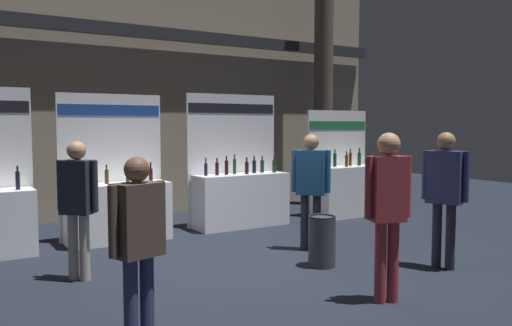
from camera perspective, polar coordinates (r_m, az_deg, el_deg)
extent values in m
plane|color=black|center=(7.27, -0.85, -11.03)|extent=(24.97, 24.97, 0.00)
cube|color=gray|center=(11.44, -13.43, 11.90)|extent=(12.49, 0.25, 6.93)
cube|color=#2D2D33|center=(11.21, -12.95, 13.86)|extent=(12.49, 0.20, 0.24)
cylinder|color=#51473D|center=(12.64, 7.40, 10.39)|extent=(0.45, 0.45, 6.56)
cylinder|color=black|center=(8.34, -24.61, -1.75)|extent=(0.06, 0.06, 0.27)
cylinder|color=black|center=(8.32, -24.64, -0.62)|extent=(0.03, 0.03, 0.06)
cylinder|color=black|center=(8.32, -24.65, -0.35)|extent=(0.03, 0.03, 0.02)
cube|color=white|center=(8.84, -14.81, -5.25)|extent=(1.65, 0.60, 0.96)
cube|color=white|center=(9.08, -15.53, -0.36)|extent=(1.74, 0.04, 2.42)
cube|color=navy|center=(9.03, -15.60, 5.59)|extent=(1.69, 0.01, 0.18)
cylinder|color=black|center=(8.54, -18.33, -1.48)|extent=(0.06, 0.06, 0.28)
cylinder|color=black|center=(8.52, -18.36, -0.29)|extent=(0.03, 0.03, 0.08)
cylinder|color=gold|center=(8.52, -18.36, 0.03)|extent=(0.03, 0.03, 0.02)
cylinder|color=#472D14|center=(8.75, -16.02, -1.46)|extent=(0.06, 0.06, 0.23)
cylinder|color=#472D14|center=(8.73, -16.04, -0.50)|extent=(0.03, 0.03, 0.07)
cylinder|color=black|center=(8.73, -16.04, -0.23)|extent=(0.03, 0.03, 0.02)
cylinder|color=#19381E|center=(8.86, -13.84, -1.36)|extent=(0.07, 0.07, 0.22)
cylinder|color=#19381E|center=(8.85, -13.86, -0.39)|extent=(0.03, 0.03, 0.08)
cylinder|color=black|center=(8.85, -13.86, -0.09)|extent=(0.03, 0.03, 0.02)
cylinder|color=black|center=(8.92, -11.44, -1.30)|extent=(0.07, 0.07, 0.22)
cylinder|color=black|center=(8.90, -11.45, -0.32)|extent=(0.03, 0.03, 0.09)
cylinder|color=black|center=(8.90, -11.46, 0.02)|extent=(0.03, 0.03, 0.02)
cube|color=white|center=(9.81, -1.63, -4.09)|extent=(1.80, 0.60, 0.99)
cube|color=white|center=(10.02, -2.61, 0.39)|extent=(1.89, 0.04, 2.49)
cube|color=black|center=(9.98, -2.57, 5.98)|extent=(1.84, 0.01, 0.18)
cylinder|color=black|center=(9.45, -5.51, -0.72)|extent=(0.06, 0.06, 0.22)
cylinder|color=black|center=(9.44, -5.52, 0.22)|extent=(0.03, 0.03, 0.09)
cylinder|color=red|center=(9.43, -5.52, 0.54)|extent=(0.03, 0.03, 0.02)
cylinder|color=black|center=(9.51, -4.29, -0.64)|extent=(0.07, 0.07, 0.23)
cylinder|color=black|center=(9.50, -4.29, 0.25)|extent=(0.03, 0.03, 0.07)
cylinder|color=black|center=(9.50, -4.30, 0.51)|extent=(0.03, 0.03, 0.02)
cylinder|color=black|center=(9.59, -3.25, -0.51)|extent=(0.07, 0.07, 0.26)
cylinder|color=black|center=(9.58, -3.25, 0.51)|extent=(0.03, 0.03, 0.08)
cylinder|color=gold|center=(9.58, -3.25, 0.80)|extent=(0.03, 0.03, 0.02)
cylinder|color=#19381E|center=(9.73, -2.36, -0.39)|extent=(0.06, 0.06, 0.28)
cylinder|color=#19381E|center=(9.72, -2.36, 0.64)|extent=(0.03, 0.03, 0.08)
cylinder|color=red|center=(9.71, -2.36, 0.92)|extent=(0.03, 0.03, 0.02)
cylinder|color=black|center=(9.74, -1.02, -0.55)|extent=(0.07, 0.07, 0.22)
cylinder|color=black|center=(9.73, -1.02, 0.32)|extent=(0.03, 0.03, 0.07)
cylinder|color=black|center=(9.73, -1.02, 0.60)|extent=(0.03, 0.03, 0.02)
cylinder|color=black|center=(9.93, -0.20, -0.41)|extent=(0.07, 0.07, 0.24)
cylinder|color=black|center=(9.92, -0.20, 0.49)|extent=(0.03, 0.03, 0.08)
cylinder|color=gold|center=(9.92, -0.20, 0.76)|extent=(0.03, 0.03, 0.02)
cylinder|color=#19381E|center=(10.05, 0.68, -0.37)|extent=(0.07, 0.07, 0.23)
cylinder|color=#19381E|center=(10.04, 0.68, 0.51)|extent=(0.03, 0.03, 0.08)
cylinder|color=gold|center=(10.04, 0.68, 0.78)|extent=(0.03, 0.03, 0.02)
cylinder|color=#19381E|center=(10.06, 2.00, -0.37)|extent=(0.07, 0.07, 0.23)
cylinder|color=#19381E|center=(10.05, 2.01, 0.49)|extent=(0.03, 0.03, 0.07)
cylinder|color=red|center=(10.05, 2.01, 0.75)|extent=(0.03, 0.03, 0.02)
cube|color=white|center=(11.08, 9.97, -3.05)|extent=(1.50, 0.60, 1.05)
cube|color=white|center=(11.28, 8.85, 0.07)|extent=(1.57, 0.04, 2.21)
cube|color=#1E6638|center=(11.23, 8.98, 4.08)|extent=(1.53, 0.01, 0.18)
cylinder|color=black|center=(10.70, 7.67, 0.24)|extent=(0.06, 0.06, 0.26)
cylinder|color=black|center=(10.69, 7.68, 1.14)|extent=(0.03, 0.03, 0.08)
cylinder|color=black|center=(10.69, 7.68, 1.41)|extent=(0.03, 0.03, 0.02)
cylinder|color=#19381E|center=(10.84, 8.62, 0.32)|extent=(0.07, 0.07, 0.27)
cylinder|color=#19381E|center=(10.83, 8.63, 1.25)|extent=(0.03, 0.03, 0.08)
cylinder|color=gold|center=(10.82, 8.63, 1.51)|extent=(0.03, 0.03, 0.02)
cylinder|color=#472D14|center=(10.88, 9.87, 0.22)|extent=(0.07, 0.07, 0.24)
cylinder|color=#472D14|center=(10.87, 9.88, 1.01)|extent=(0.03, 0.03, 0.06)
cylinder|color=black|center=(10.87, 9.88, 1.21)|extent=(0.03, 0.03, 0.02)
cylinder|color=#472D14|center=(11.13, 10.27, 0.39)|extent=(0.06, 0.06, 0.27)
cylinder|color=#472D14|center=(11.12, 10.28, 1.30)|extent=(0.03, 0.03, 0.08)
cylinder|color=gold|center=(11.12, 10.29, 1.55)|extent=(0.03, 0.03, 0.02)
cylinder|color=#19381E|center=(11.26, 11.22, 0.42)|extent=(0.08, 0.08, 0.27)
cylinder|color=#19381E|center=(11.25, 11.23, 1.33)|extent=(0.03, 0.03, 0.08)
cylinder|color=red|center=(11.25, 11.24, 1.59)|extent=(0.03, 0.03, 0.02)
cylinder|color=#19381E|center=(11.40, 12.13, 0.37)|extent=(0.07, 0.07, 0.24)
cylinder|color=#19381E|center=(11.39, 12.14, 1.16)|extent=(0.03, 0.03, 0.07)
cylinder|color=black|center=(11.39, 12.14, 1.38)|extent=(0.03, 0.03, 0.02)
cylinder|color=#38383D|center=(7.16, 7.22, -8.55)|extent=(0.37, 0.37, 0.67)
torus|color=black|center=(7.09, 7.24, -5.82)|extent=(0.36, 0.36, 0.02)
cylinder|color=maroon|center=(5.89, 14.74, -10.38)|extent=(0.12, 0.12, 0.88)
cylinder|color=maroon|center=(5.83, 13.45, -10.51)|extent=(0.12, 0.12, 0.88)
cube|color=maroon|center=(5.71, 14.24, -2.76)|extent=(0.41, 0.32, 0.70)
sphere|color=tan|center=(5.67, 14.33, 2.02)|extent=(0.24, 0.24, 0.24)
cylinder|color=maroon|center=(5.81, 16.21, -2.50)|extent=(0.08, 0.08, 0.66)
cylinder|color=maroon|center=(5.62, 12.20, -2.66)|extent=(0.08, 0.08, 0.66)
cylinder|color=#23232D|center=(8.03, 6.66, -6.48)|extent=(0.12, 0.12, 0.85)
cylinder|color=#23232D|center=(8.05, 5.32, -6.44)|extent=(0.12, 0.12, 0.85)
cube|color=navy|center=(7.93, 6.03, -1.03)|extent=(0.48, 0.47, 0.67)
sphere|color=#8C6647|center=(7.90, 6.06, 2.30)|extent=(0.23, 0.23, 0.23)
cylinder|color=navy|center=(7.90, 7.89, -0.94)|extent=(0.08, 0.08, 0.64)
cylinder|color=navy|center=(7.96, 4.18, -0.87)|extent=(0.08, 0.08, 0.64)
cylinder|color=#23232D|center=(7.43, 19.16, -7.46)|extent=(0.12, 0.12, 0.88)
cylinder|color=#23232D|center=(7.38, 20.50, -7.57)|extent=(0.12, 0.12, 0.88)
cube|color=navy|center=(7.29, 19.98, -1.46)|extent=(0.40, 0.50, 0.69)
sphere|color=#8C6647|center=(7.26, 20.07, 2.25)|extent=(0.24, 0.24, 0.24)
cylinder|color=navy|center=(7.37, 18.01, -1.22)|extent=(0.08, 0.08, 0.66)
cylinder|color=navy|center=(7.22, 22.00, -1.43)|extent=(0.08, 0.08, 0.66)
cylinder|color=#ADA393|center=(6.86, -19.35, -8.63)|extent=(0.12, 0.12, 0.83)
cylinder|color=#ADA393|center=(6.78, -18.23, -8.75)|extent=(0.12, 0.12, 0.83)
cube|color=#23232D|center=(6.70, -18.95, -2.50)|extent=(0.44, 0.44, 0.65)
sphere|color=tan|center=(6.66, -19.04, 1.32)|extent=(0.23, 0.23, 0.23)
cylinder|color=#23232D|center=(6.82, -20.61, -2.29)|extent=(0.08, 0.08, 0.62)
cylinder|color=#23232D|center=(6.58, -17.23, -2.43)|extent=(0.08, 0.08, 0.62)
cylinder|color=navy|center=(4.69, -13.52, -14.75)|extent=(0.12, 0.12, 0.79)
cylinder|color=navy|center=(4.78, -11.83, -14.35)|extent=(0.12, 0.12, 0.79)
cube|color=#47382D|center=(4.56, -12.81, -6.06)|extent=(0.45, 0.36, 0.63)
sphere|color=brown|center=(4.50, -12.90, -0.69)|extent=(0.22, 0.22, 0.22)
cylinder|color=#47382D|center=(4.42, -15.38, -6.22)|extent=(0.08, 0.08, 0.60)
cylinder|color=#47382D|center=(4.70, -10.40, -5.52)|extent=(0.08, 0.08, 0.60)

